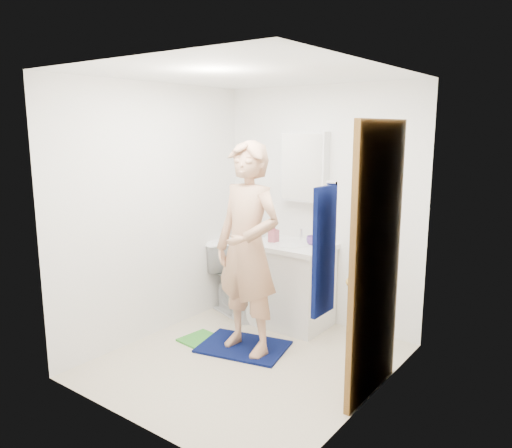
{
  "coord_description": "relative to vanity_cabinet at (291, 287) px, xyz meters",
  "views": [
    {
      "loc": [
        2.46,
        -3.19,
        2.0
      ],
      "look_at": [
        -0.1,
        0.25,
        1.16
      ],
      "focal_mm": 35.0,
      "sensor_mm": 36.0,
      "label": 1
    }
  ],
  "objects": [
    {
      "name": "wall_back",
      "position": [
        0.15,
        0.3,
        0.8
      ],
      "size": [
        2.2,
        0.02,
        2.4
      ],
      "primitive_type": "cube",
      "color": "white",
      "rests_on": "ground"
    },
    {
      "name": "toilet",
      "position": [
        -0.6,
        -0.12,
        -0.01
      ],
      "size": [
        0.86,
        0.65,
        0.78
      ],
      "primitive_type": "imported",
      "rotation": [
        0.0,
        0.0,
        1.25
      ],
      "color": "white",
      "rests_on": "floor"
    },
    {
      "name": "towel_hook",
      "position": [
        1.22,
        -1.48,
        1.27
      ],
      "size": [
        0.06,
        0.02,
        0.02
      ],
      "primitive_type": "cylinder",
      "rotation": [
        0.0,
        1.57,
        0.0
      ],
      "color": "silver",
      "rests_on": "wall_right"
    },
    {
      "name": "wall_front",
      "position": [
        0.15,
        -2.12,
        0.8
      ],
      "size": [
        2.2,
        0.02,
        2.4
      ],
      "primitive_type": "cube",
      "color": "white",
      "rests_on": "ground"
    },
    {
      "name": "towel",
      "position": [
        1.18,
        -1.48,
        0.85
      ],
      "size": [
        0.03,
        0.24,
        0.8
      ],
      "primitive_type": "cube",
      "color": "#070F42",
      "rests_on": "wall_right"
    },
    {
      "name": "door",
      "position": [
        1.22,
        -0.76,
        0.62
      ],
      "size": [
        0.05,
        0.8,
        2.05
      ],
      "primitive_type": "cube",
      "color": "brown",
      "rests_on": "ground"
    },
    {
      "name": "mirror_panel",
      "position": [
        0.0,
        0.16,
        1.2
      ],
      "size": [
        0.46,
        0.01,
        0.66
      ],
      "primitive_type": "cube",
      "color": "white",
      "rests_on": "wall_back"
    },
    {
      "name": "toothbrush_cup",
      "position": [
        0.19,
        0.08,
        0.49
      ],
      "size": [
        0.11,
        0.11,
        0.09
      ],
      "primitive_type": "imported",
      "rotation": [
        0.0,
        0.0,
        -0.02
      ],
      "color": "#694190",
      "rests_on": "countertop"
    },
    {
      "name": "medicine_cabinet",
      "position": [
        0.0,
        0.22,
        1.2
      ],
      "size": [
        0.5,
        0.12,
        0.7
      ],
      "primitive_type": "cube",
      "color": "white",
      "rests_on": "wall_back"
    },
    {
      "name": "wall_right",
      "position": [
        1.26,
        -0.91,
        0.8
      ],
      "size": [
        0.02,
        2.4,
        2.4
      ],
      "primitive_type": "cube",
      "color": "white",
      "rests_on": "ground"
    },
    {
      "name": "door_knob",
      "position": [
        1.18,
        -1.08,
        0.55
      ],
      "size": [
        0.07,
        0.07,
        0.07
      ],
      "primitive_type": "sphere",
      "color": "gold",
      "rests_on": "door"
    },
    {
      "name": "green_rug",
      "position": [
        -0.42,
        -0.86,
        -0.39
      ],
      "size": [
        0.44,
        0.39,
        0.02
      ],
      "primitive_type": "cube",
      "rotation": [
        0.0,
        0.0,
        -0.11
      ],
      "color": "green",
      "rests_on": "floor"
    },
    {
      "name": "wall_left",
      "position": [
        -0.96,
        -0.91,
        0.8
      ],
      "size": [
        0.02,
        2.4,
        2.4
      ],
      "primitive_type": "cube",
      "color": "white",
      "rests_on": "ground"
    },
    {
      "name": "vanity_cabinet",
      "position": [
        0.0,
        0.0,
        0.0
      ],
      "size": [
        0.75,
        0.55,
        0.8
      ],
      "primitive_type": "cube",
      "color": "white",
      "rests_on": "floor"
    },
    {
      "name": "bath_mat",
      "position": [
        -0.04,
        -0.74,
        -0.39
      ],
      "size": [
        0.88,
        0.71,
        0.02
      ],
      "primitive_type": "cube",
      "rotation": [
        0.0,
        0.0,
        0.23
      ],
      "color": "#070F42",
      "rests_on": "floor"
    },
    {
      "name": "soap_dispenser",
      "position": [
        -0.18,
        -0.05,
        0.54
      ],
      "size": [
        0.09,
        0.09,
        0.19
      ],
      "primitive_type": "imported",
      "rotation": [
        0.0,
        0.0,
        -0.05
      ],
      "color": "#AF515F",
      "rests_on": "countertop"
    },
    {
      "name": "countertop",
      "position": [
        0.0,
        0.0,
        0.43
      ],
      "size": [
        0.79,
        0.59,
        0.05
      ],
      "primitive_type": "cube",
      "color": "white",
      "rests_on": "vanity_cabinet"
    },
    {
      "name": "faucet",
      "position": [
        0.0,
        0.18,
        0.51
      ],
      "size": [
        0.03,
        0.03,
        0.12
      ],
      "primitive_type": "cylinder",
      "color": "silver",
      "rests_on": "countertop"
    },
    {
      "name": "ceiling",
      "position": [
        0.15,
        -0.91,
        2.01
      ],
      "size": [
        2.2,
        2.4,
        0.02
      ],
      "primitive_type": "cube",
      "color": "white",
      "rests_on": "ground"
    },
    {
      "name": "floor",
      "position": [
        0.15,
        -0.91,
        -0.41
      ],
      "size": [
        2.2,
        2.4,
        0.02
      ],
      "primitive_type": "cube",
      "color": "beige",
      "rests_on": "ground"
    },
    {
      "name": "man",
      "position": [
        0.04,
        -0.77,
        0.55
      ],
      "size": [
        0.71,
        0.5,
        1.86
      ],
      "primitive_type": "imported",
      "rotation": [
        0.0,
        0.0,
        -0.09
      ],
      "color": "tan",
      "rests_on": "bath_mat"
    },
    {
      "name": "sink_basin",
      "position": [
        0.0,
        0.0,
        0.44
      ],
      "size": [
        0.4,
        0.4,
        0.03
      ],
      "primitive_type": "cylinder",
      "color": "white",
      "rests_on": "countertop"
    }
  ]
}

